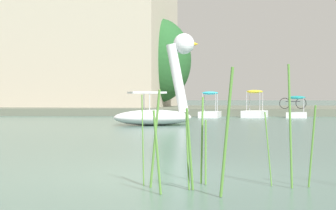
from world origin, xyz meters
name	(u,v)px	position (x,y,z in m)	size (l,w,h in m)	color
ground_plane	(184,176)	(0.00, 0.00, 0.00)	(634.50, 634.50, 0.00)	#47665B
shore_bank_far	(203,110)	(0.00, 38.11, 0.24)	(127.80, 18.33, 0.47)	#5B6051
swan_boat	(160,101)	(-1.67, 16.43, 1.04)	(3.87, 2.67, 3.95)	white
pedal_boat_teal	(297,111)	(5.61, 26.81, 0.42)	(1.47, 2.08, 1.30)	white
pedal_boat_yellow	(255,110)	(3.15, 26.90, 0.42)	(1.77, 2.45, 1.65)	white
pedal_boat_cyan	(210,110)	(0.48, 26.76, 0.42)	(1.42, 2.23, 1.56)	white
tree_willow_overhanging	(158,61)	(-3.68, 38.92, 4.20)	(7.62, 7.61, 7.14)	#423323
bicycle_parked	(293,103)	(5.84, 29.97, 0.83)	(1.77, 0.28, 0.72)	black
parked_van	(136,94)	(-5.67, 40.78, 1.52)	(4.45, 2.37, 1.94)	gray
apartment_block	(62,45)	(-12.03, 40.73, 5.65)	(17.99, 12.92, 10.35)	#B2A893
reed_clump_foreground	(223,141)	(0.54, -1.26, 0.62)	(2.71, 1.43, 1.59)	#568E38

